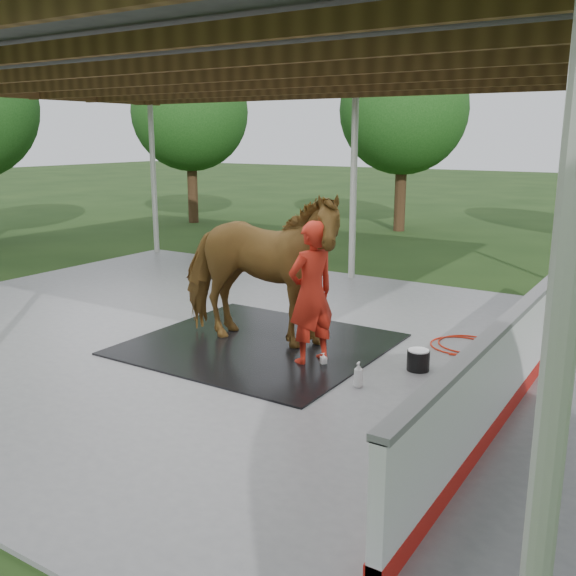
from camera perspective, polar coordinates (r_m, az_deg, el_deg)
The scene contains 12 objects.
ground at distance 10.07m, azimuth -6.64°, elevation -4.20°, with size 100.00×100.00×0.00m, color #1E3814.
concrete_slab at distance 10.06m, azimuth -6.64°, elevation -4.06°, with size 12.00×10.00×0.05m, color slate.
pavilion_structure at distance 9.64m, azimuth -7.31°, elevation 18.87°, with size 12.60×10.60×4.05m.
dasher_board at distance 7.94m, azimuth 20.08°, elevation -5.32°, with size 0.16×8.00×1.15m.
tree_belt at distance 10.16m, azimuth -2.51°, elevation 17.68°, with size 28.00×28.00×5.80m.
rubber_mat at distance 9.40m, azimuth -2.62°, elevation -5.00°, with size 3.43×3.21×0.03m, color black.
horse at distance 9.11m, azimuth -2.70°, elevation 1.75°, with size 1.20×2.64×2.23m, color brown.
handler at distance 8.42m, azimuth 2.08°, elevation -0.47°, with size 0.70×0.46×1.92m, color #A81E11.
wash_bucket at distance 8.55m, azimuth 11.50°, elevation -6.26°, with size 0.30×0.30×0.28m.
soap_bottle_a at distance 7.89m, azimuth 6.27°, elevation -7.65°, with size 0.12×0.12×0.32m, color silver.
soap_bottle_b at distance 8.58m, azimuth 3.18°, elevation -6.33°, with size 0.08×0.08×0.17m, color #338CD8.
hose_coil at distance 9.70m, azimuth 15.38°, elevation -4.90°, with size 1.58×1.02×0.02m.
Camera 1 is at (6.11, -7.41, 3.04)m, focal length 40.00 mm.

